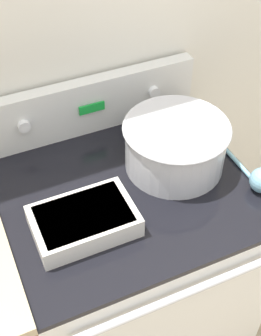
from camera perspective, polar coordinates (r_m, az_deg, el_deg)
The scene contains 6 objects.
kitchen_wall at distance 1.55m, azimuth -6.41°, elevation 14.86°, with size 8.00×0.05×2.50m.
stove_range at distance 1.82m, azimuth -0.36°, elevation -12.78°, with size 0.77×0.72×0.95m.
control_panel at distance 1.61m, azimuth -5.12°, elevation 7.61°, with size 0.77×0.07×0.20m.
mixing_bowl at distance 1.47m, azimuth 5.50°, elevation 2.96°, with size 0.33×0.33×0.16m.
casserole_dish at distance 1.32m, azimuth -5.70°, elevation -6.34°, with size 0.29×0.19×0.07m.
ladle at distance 1.48m, azimuth 15.48°, elevation -1.23°, with size 0.08×0.30×0.08m.
Camera 1 is at (-0.40, -0.57, 1.99)m, focal length 50.00 mm.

